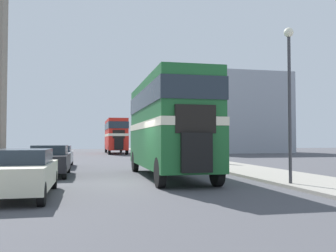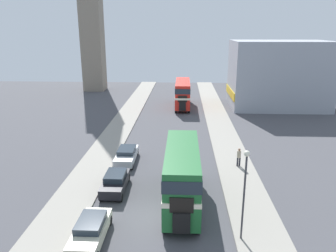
% 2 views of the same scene
% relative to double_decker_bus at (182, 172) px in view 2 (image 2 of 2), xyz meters
% --- Properties ---
extents(ground_plane, '(120.00, 120.00, 0.00)m').
position_rel_double_decker_bus_xyz_m(ground_plane, '(-1.65, -2.19, -2.63)').
color(ground_plane, '#47474C').
extents(sidewalk_right, '(3.50, 120.00, 0.12)m').
position_rel_double_decker_bus_xyz_m(sidewalk_right, '(5.10, -2.19, -2.57)').
color(sidewalk_right, gray).
rests_on(sidewalk_right, ground_plane).
extents(sidewalk_left, '(3.50, 120.00, 0.12)m').
position_rel_double_decker_bus_xyz_m(sidewalk_left, '(-8.40, -2.19, -2.57)').
color(sidewalk_left, gray).
rests_on(sidewalk_left, ground_plane).
extents(double_decker_bus, '(2.47, 9.32, 4.43)m').
position_rel_double_decker_bus_xyz_m(double_decker_bus, '(0.00, 0.00, 0.00)').
color(double_decker_bus, '#1E602D').
rests_on(double_decker_bus, ground_plane).
extents(bus_distant, '(2.38, 10.03, 4.35)m').
position_rel_double_decker_bus_xyz_m(bus_distant, '(-0.07, 31.79, -0.04)').
color(bus_distant, red).
rests_on(bus_distant, ground_plane).
extents(car_parked_near, '(1.77, 4.54, 1.44)m').
position_rel_double_decker_bus_xyz_m(car_parked_near, '(-5.61, -4.80, -1.88)').
color(car_parked_near, beige).
rests_on(car_parked_near, ground_plane).
extents(car_parked_mid, '(1.75, 4.36, 1.48)m').
position_rel_double_decker_bus_xyz_m(car_parked_mid, '(-5.42, 1.87, -1.86)').
color(car_parked_mid, black).
rests_on(car_parked_mid, ground_plane).
extents(car_parked_far, '(1.80, 4.68, 1.37)m').
position_rel_double_decker_bus_xyz_m(car_parked_far, '(-5.53, 7.92, -1.90)').
color(car_parked_far, silver).
rests_on(car_parked_far, ground_plane).
extents(pedestrian_walking, '(0.36, 0.36, 1.79)m').
position_rel_double_decker_bus_xyz_m(pedestrian_walking, '(5.37, 7.04, -1.50)').
color(pedestrian_walking, '#282833').
rests_on(pedestrian_walking, sidewalk_right).
extents(street_lamp, '(0.36, 0.36, 5.86)m').
position_rel_double_decker_bus_xyz_m(street_lamp, '(3.74, -4.27, 1.33)').
color(street_lamp, '#38383D').
rests_on(street_lamp, sidewalk_right).
extents(shop_building_block, '(15.43, 10.23, 10.86)m').
position_rel_double_decker_bus_xyz_m(shop_building_block, '(15.67, 32.85, 2.80)').
color(shop_building_block, '#999EA8').
rests_on(shop_building_block, ground_plane).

